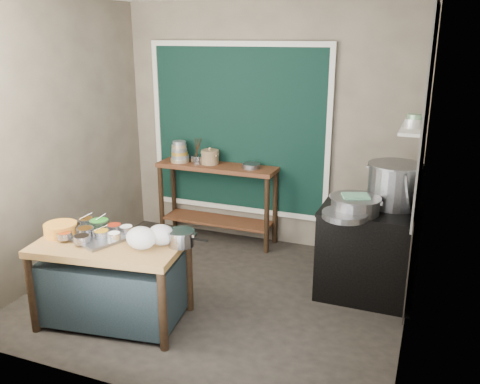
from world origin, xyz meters
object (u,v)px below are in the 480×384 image
at_px(stove_block, 368,253).
at_px(utensil_cup, 198,159).
at_px(condiment_tray, 95,235).
at_px(saucepan, 181,238).
at_px(steamer, 355,205).
at_px(yellow_basin, 61,229).
at_px(stock_pot, 394,185).
at_px(ceramic_crock, 210,158).
at_px(back_counter, 217,203).
at_px(prep_table, 113,282).

bearing_deg(stove_block, utensil_cup, 161.59).
height_order(condiment_tray, utensil_cup, utensil_cup).
relative_size(stove_block, saucepan, 3.76).
xyz_separation_m(utensil_cup, steamer, (2.01, -0.89, -0.04)).
relative_size(condiment_tray, saucepan, 2.42).
height_order(utensil_cup, steamer, utensil_cup).
distance_m(stove_block, yellow_basin, 2.84).
bearing_deg(yellow_basin, condiment_tray, 16.98).
bearing_deg(stock_pot, yellow_basin, -150.65).
bearing_deg(utensil_cup, ceramic_crock, 11.77).
bearing_deg(back_counter, stove_block, -21.02).
bearing_deg(stove_block, prep_table, -146.98).
xyz_separation_m(prep_table, yellow_basin, (-0.48, -0.03, 0.43)).
distance_m(prep_table, back_counter, 2.03).
bearing_deg(stock_pot, prep_table, -146.04).
bearing_deg(ceramic_crock, yellow_basin, -103.30).
bearing_deg(yellow_basin, utensil_cup, 80.49).
bearing_deg(back_counter, prep_table, -92.82).
distance_m(condiment_tray, yellow_basin, 0.30).
distance_m(back_counter, ceramic_crock, 0.56).
bearing_deg(steamer, back_counter, 152.89).
distance_m(back_counter, yellow_basin, 2.17).
distance_m(prep_table, saucepan, 0.76).
distance_m(prep_table, stove_block, 2.39).
distance_m(prep_table, yellow_basin, 0.65).
relative_size(utensil_cup, stock_pot, 0.31).
bearing_deg(condiment_tray, stock_pot, 30.68).
xyz_separation_m(yellow_basin, utensil_cup, (0.34, 2.04, 0.19)).
bearing_deg(saucepan, ceramic_crock, 109.98).
distance_m(stove_block, steamer, 0.57).
bearing_deg(utensil_cup, stock_pot, -13.41).
xyz_separation_m(condiment_tray, saucepan, (0.79, 0.10, 0.05)).
xyz_separation_m(stove_block, yellow_basin, (-2.48, -1.33, 0.38)).
distance_m(saucepan, utensil_cup, 2.00).
xyz_separation_m(yellow_basin, saucepan, (1.08, 0.19, 0.01)).
bearing_deg(back_counter, ceramic_crock, 171.81).
xyz_separation_m(prep_table, saucepan, (0.60, 0.16, 0.44)).
bearing_deg(utensil_cup, stove_block, -18.41).
relative_size(ceramic_crock, steamer, 0.47).
bearing_deg(steamer, utensil_cup, 156.16).
bearing_deg(steamer, stove_block, 53.03).
height_order(condiment_tray, saucepan, saucepan).
bearing_deg(stove_block, back_counter, 158.98).
height_order(yellow_basin, ceramic_crock, ceramic_crock).
height_order(prep_table, back_counter, back_counter).
height_order(back_counter, saucepan, back_counter).
xyz_separation_m(stove_block, condiment_tray, (-2.20, -1.24, 0.34)).
height_order(saucepan, stock_pot, stock_pot).
xyz_separation_m(yellow_basin, steamer, (2.35, 1.16, 0.15)).
distance_m(saucepan, steamer, 1.60).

